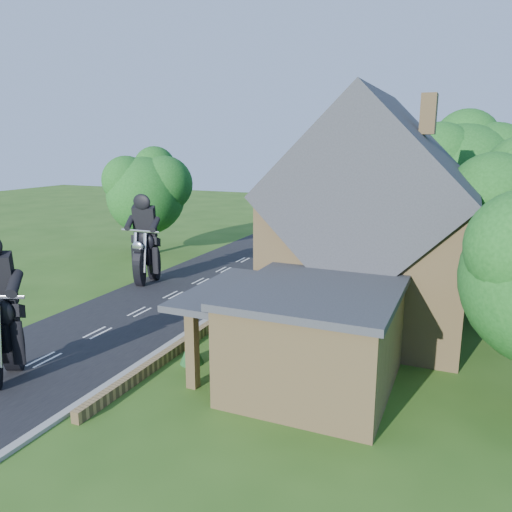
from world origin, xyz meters
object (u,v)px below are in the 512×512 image
at_px(house, 372,229).
at_px(annex, 312,335).
at_px(motorcycle_follow, 147,270).
at_px(garden_wall, 237,307).
at_px(motorcycle_lead, 2,360).

height_order(house, annex, house).
bearing_deg(annex, motorcycle_follow, 146.72).
bearing_deg(house, garden_wall, -170.83).
xyz_separation_m(garden_wall, house, (6.19, 1.00, 4.14)).
bearing_deg(garden_wall, motorcycle_follow, 160.76).
relative_size(annex, motorcycle_lead, 4.17).
bearing_deg(garden_wall, motorcycle_lead, -113.37).
height_order(garden_wall, house, house).
distance_m(garden_wall, house, 7.52).
height_order(annex, motorcycle_follow, annex).
distance_m(house, motorcycle_follow, 13.72).
xyz_separation_m(motorcycle_lead, motorcycle_follow, (-2.74, 12.25, -0.00)).
distance_m(garden_wall, annex, 8.19).
bearing_deg(annex, garden_wall, 133.84).
distance_m(annex, motorcycle_lead, 10.64).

